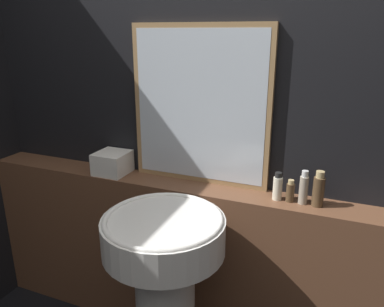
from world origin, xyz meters
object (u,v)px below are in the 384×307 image
pedestal_sink (165,285)px  mirror (200,107)px  towel_stack (113,163)px  body_wash_bottle (318,190)px  conditioner_bottle (290,192)px  lotion_bottle (304,189)px  shampoo_bottle (278,187)px

pedestal_sink → mirror: bearing=93.5°
towel_stack → body_wash_bottle: (1.08, 0.00, 0.02)m
conditioner_bottle → lotion_bottle: 0.06m
towel_stack → mirror: bearing=9.0°
mirror → conditioner_bottle: 0.59m
lotion_bottle → conditioner_bottle: bearing=-180.0°
mirror → towel_stack: mirror is taller
lotion_bottle → body_wash_bottle: body_wash_bottle is taller
lotion_bottle → pedestal_sink: bearing=-141.1°
pedestal_sink → lotion_bottle: size_ratio=5.92×
pedestal_sink → lotion_bottle: lotion_bottle is taller
conditioner_bottle → mirror: bearing=170.9°
pedestal_sink → body_wash_bottle: body_wash_bottle is taller
lotion_bottle → towel_stack: bearing=-180.0°
body_wash_bottle → towel_stack: bearing=-180.0°
conditioner_bottle → lotion_bottle: lotion_bottle is taller
mirror → lotion_bottle: 0.63m
shampoo_bottle → conditioner_bottle: shampoo_bottle is taller
mirror → shampoo_bottle: 0.54m
shampoo_bottle → lotion_bottle: bearing=0.0°
mirror → body_wash_bottle: bearing=-7.3°
pedestal_sink → body_wash_bottle: bearing=35.6°
mirror → lotion_bottle: bearing=-8.1°
mirror → body_wash_bottle: (0.60, -0.08, -0.32)m
pedestal_sink → towel_stack: (-0.51, 0.41, 0.36)m
shampoo_bottle → lotion_bottle: lotion_bottle is taller
mirror → lotion_bottle: size_ratio=4.97×
pedestal_sink → mirror: (-0.03, 0.48, 0.70)m
mirror → body_wash_bottle: 0.68m
towel_stack → shampoo_bottle: shampoo_bottle is taller
towel_stack → lotion_bottle: size_ratio=1.11×
pedestal_sink → body_wash_bottle: size_ratio=5.68×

